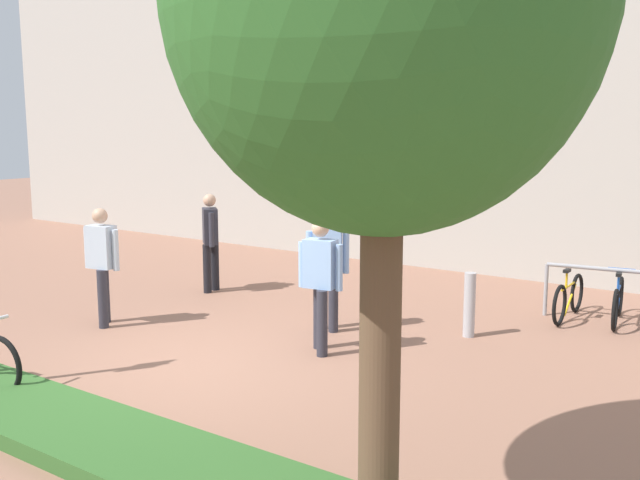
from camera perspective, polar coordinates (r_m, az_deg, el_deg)
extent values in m
plane|color=#936651|center=(8.96, -10.09, -9.84)|extent=(60.00, 60.00, 0.00)
cube|color=#B2ADA3|center=(15.10, 11.43, 16.98)|extent=(28.00, 1.20, 10.00)
cube|color=#336028|center=(6.98, -16.86, -15.02)|extent=(7.00, 1.10, 0.16)
cylinder|color=brown|center=(4.88, 4.78, -9.93)|extent=(0.28, 0.28, 2.60)
torus|color=black|center=(8.57, -24.01, -9.06)|extent=(0.66, 0.11, 0.66)
cylinder|color=#99999E|center=(11.52, 17.50, -3.80)|extent=(0.06, 0.06, 0.80)
cylinder|color=#99999E|center=(11.32, 22.72, -2.24)|extent=(2.04, 0.33, 0.06)
torus|color=black|center=(11.02, 18.50, -4.93)|extent=(0.06, 0.61, 0.61)
torus|color=black|center=(11.90, 19.74, -3.97)|extent=(0.06, 0.61, 0.61)
cylinder|color=gold|center=(11.42, 19.19, -3.45)|extent=(0.04, 0.77, 0.03)
cylinder|color=gold|center=(11.55, 19.25, -4.49)|extent=(0.04, 0.56, 0.40)
cylinder|color=gold|center=(11.23, 19.00, -3.06)|extent=(0.03, 0.03, 0.26)
cube|color=black|center=(11.21, 19.04, -2.32)|extent=(0.08, 0.18, 0.05)
cylinder|color=gold|center=(11.71, 19.71, -1.97)|extent=(0.39, 0.04, 0.04)
torus|color=black|center=(11.01, 22.40, -5.17)|extent=(0.14, 0.61, 0.61)
torus|color=black|center=(11.92, 22.75, -4.13)|extent=(0.14, 0.61, 0.61)
cylinder|color=#194CA5|center=(11.42, 22.64, -3.64)|extent=(0.14, 0.77, 0.03)
cylinder|color=#194CA5|center=(11.56, 22.61, -4.68)|extent=(0.11, 0.56, 0.40)
cylinder|color=#194CA5|center=(11.23, 22.61, -3.27)|extent=(0.03, 0.03, 0.26)
cube|color=black|center=(11.20, 22.66, -2.53)|extent=(0.10, 0.19, 0.05)
cylinder|color=#194CA5|center=(11.72, 22.84, -2.15)|extent=(0.39, 0.09, 0.04)
cylinder|color=#ADADB2|center=(10.09, 11.79, -5.07)|extent=(0.16, 0.16, 0.90)
cylinder|color=#2D2D38|center=(10.27, 0.13, -4.76)|extent=(0.14, 0.14, 0.85)
cylinder|color=#2D2D38|center=(10.11, 1.06, -4.99)|extent=(0.14, 0.14, 0.85)
cube|color=#8CB2E5|center=(10.04, 0.60, -0.80)|extent=(0.47, 0.40, 0.62)
cylinder|color=#8CB2E5|center=(10.07, -0.87, -0.95)|extent=(0.09, 0.09, 0.59)
cylinder|color=#8CB2E5|center=(10.02, 2.08, -1.00)|extent=(0.09, 0.09, 0.59)
sphere|color=tan|center=(9.97, 0.61, 1.75)|extent=(0.22, 0.22, 0.22)
cylinder|color=#2D2D38|center=(10.77, -16.88, -4.51)|extent=(0.14, 0.14, 0.85)
cylinder|color=#2D2D38|center=(11.07, -16.73, -4.14)|extent=(0.14, 0.14, 0.85)
cube|color=silver|center=(10.78, -16.99, -0.52)|extent=(0.44, 0.31, 0.62)
cylinder|color=silver|center=(10.61, -15.93, -0.78)|extent=(0.09, 0.09, 0.59)
cylinder|color=silver|center=(10.95, -17.99, -0.58)|extent=(0.09, 0.09, 0.59)
sphere|color=tan|center=(10.71, -17.10, 1.86)|extent=(0.22, 0.22, 0.22)
cylinder|color=#2D2D38|center=(9.38, -0.11, -6.11)|extent=(0.14, 0.14, 0.85)
cylinder|color=#2D2D38|center=(9.07, 0.17, -6.65)|extent=(0.14, 0.14, 0.85)
cube|color=#8CB2E5|center=(9.06, 0.03, -1.89)|extent=(0.43, 0.30, 0.62)
cylinder|color=#8CB2E5|center=(9.18, -1.44, -1.94)|extent=(0.09, 0.09, 0.59)
cylinder|color=#8CB2E5|center=(8.96, 1.53, -2.22)|extent=(0.09, 0.09, 0.59)
sphere|color=tan|center=(8.98, 0.03, 0.93)|extent=(0.22, 0.22, 0.22)
cylinder|color=black|center=(12.60, -8.96, -2.27)|extent=(0.14, 0.14, 0.85)
cylinder|color=black|center=(12.79, -8.34, -2.09)|extent=(0.14, 0.14, 0.85)
cube|color=#2D2D38|center=(12.57, -8.73, 1.11)|extent=(0.46, 0.45, 0.62)
cylinder|color=#2D2D38|center=(12.32, -8.62, 0.80)|extent=(0.09, 0.09, 0.59)
cylinder|color=#2D2D38|center=(12.83, -8.82, 1.13)|extent=(0.09, 0.09, 0.59)
sphere|color=tan|center=(12.52, -8.78, 3.15)|extent=(0.22, 0.22, 0.22)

